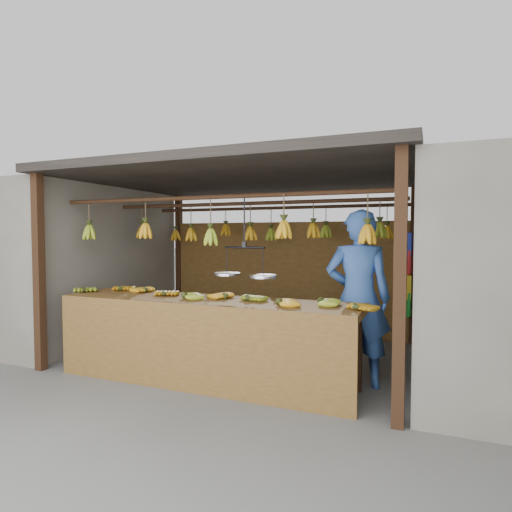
% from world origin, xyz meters
% --- Properties ---
extents(ground, '(80.00, 80.00, 0.00)m').
position_xyz_m(ground, '(0.00, 0.00, 0.00)').
color(ground, '#5B5B57').
extents(stall, '(4.30, 3.30, 2.40)m').
position_xyz_m(stall, '(0.00, 0.33, 1.97)').
color(stall, black).
rests_on(stall, ground).
extents(neighbor_left, '(3.00, 3.00, 2.30)m').
position_xyz_m(neighbor_left, '(-3.60, 0.00, 1.15)').
color(neighbor_left, slate).
rests_on(neighbor_left, ground).
extents(counter, '(3.47, 0.76, 0.96)m').
position_xyz_m(counter, '(0.00, -1.22, 0.71)').
color(counter, brown).
rests_on(counter, ground).
extents(hanging_bananas, '(3.57, 2.25, 0.38)m').
position_xyz_m(hanging_bananas, '(-0.01, 0.01, 1.62)').
color(hanging_bananas, '#92A523').
rests_on(hanging_bananas, ground).
extents(balance_scale, '(0.76, 0.40, 0.85)m').
position_xyz_m(balance_scale, '(0.40, -1.00, 1.20)').
color(balance_scale, black).
rests_on(balance_scale, ground).
extents(vendor, '(0.74, 0.54, 1.85)m').
position_xyz_m(vendor, '(1.53, -0.60, 0.93)').
color(vendor, '#3359A5').
rests_on(vendor, ground).
extents(bag_bundles, '(0.08, 0.26, 1.19)m').
position_xyz_m(bag_bundles, '(1.94, 1.35, 1.03)').
color(bag_bundles, '#1426BF').
rests_on(bag_bundles, ground).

